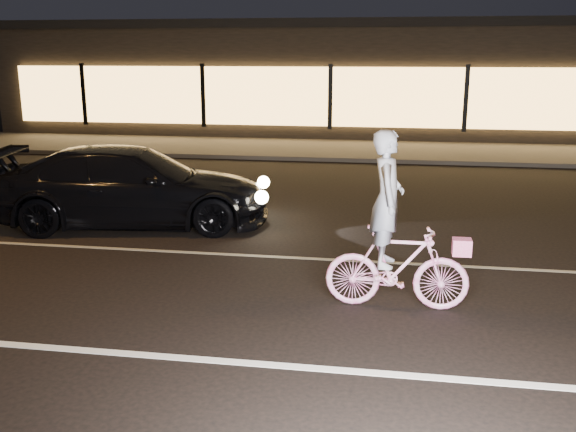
# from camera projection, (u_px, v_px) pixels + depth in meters

# --- Properties ---
(ground) EXTENTS (90.00, 90.00, 0.00)m
(ground) POSITION_uv_depth(u_px,v_px,m) (212.00, 304.00, 8.11)
(ground) COLOR black
(ground) RESTS_ON ground
(lane_stripe_near) EXTENTS (60.00, 0.12, 0.01)m
(lane_stripe_near) POSITION_uv_depth(u_px,v_px,m) (173.00, 357.00, 6.67)
(lane_stripe_near) COLOR silver
(lane_stripe_near) RESTS_ON ground
(lane_stripe_far) EXTENTS (60.00, 0.10, 0.01)m
(lane_stripe_far) POSITION_uv_depth(u_px,v_px,m) (248.00, 255.00, 10.02)
(lane_stripe_far) COLOR gray
(lane_stripe_far) RESTS_ON ground
(sidewalk) EXTENTS (30.00, 4.00, 0.12)m
(sidewalk) POSITION_uv_depth(u_px,v_px,m) (324.00, 150.00, 20.52)
(sidewalk) COLOR #383533
(sidewalk) RESTS_ON ground
(storefront) EXTENTS (25.40, 8.42, 4.20)m
(storefront) POSITION_uv_depth(u_px,v_px,m) (341.00, 76.00, 25.71)
(storefront) COLOR black
(storefront) RESTS_ON ground
(cyclist) EXTENTS (1.76, 0.60, 2.21)m
(cyclist) POSITION_uv_depth(u_px,v_px,m) (394.00, 247.00, 7.80)
(cyclist) COLOR #EC2D97
(cyclist) RESTS_ON ground
(sedan) EXTENTS (5.21, 2.84, 1.43)m
(sedan) POSITION_uv_depth(u_px,v_px,m) (133.00, 186.00, 11.65)
(sedan) COLOR black
(sedan) RESTS_ON ground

